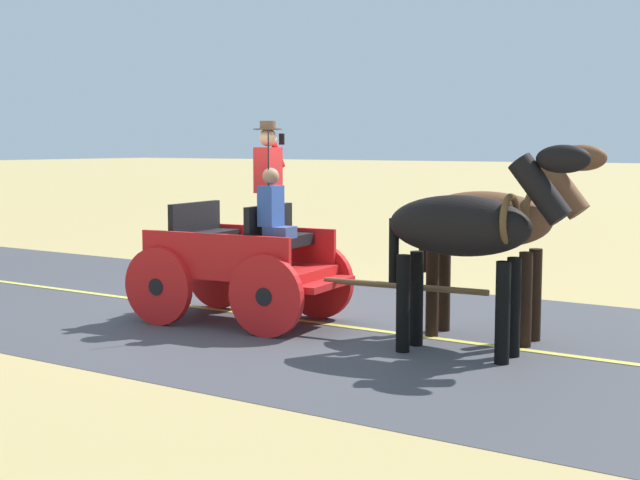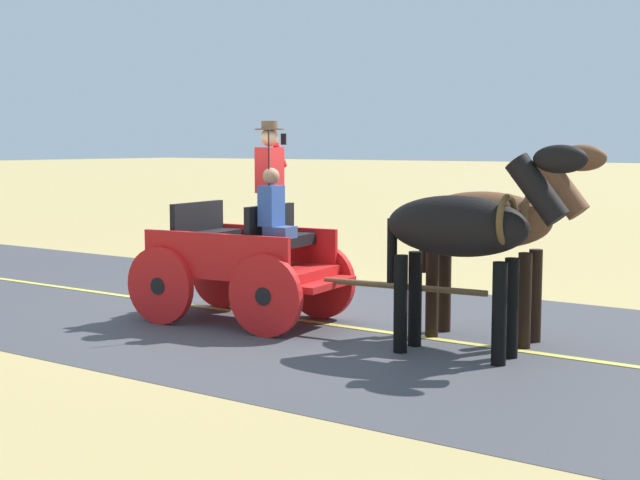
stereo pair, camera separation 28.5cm
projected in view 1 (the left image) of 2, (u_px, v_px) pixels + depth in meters
name	position (u px, v px, depth m)	size (l,w,h in m)	color
ground_plane	(252.00, 315.00, 11.69)	(200.00, 200.00, 0.00)	tan
road_surface	(252.00, 314.00, 11.69)	(6.38, 160.00, 0.01)	#424247
road_centre_stripe	(252.00, 314.00, 11.69)	(0.12, 160.00, 0.00)	#DBCC4C
horse_drawn_carriage	(246.00, 257.00, 11.13)	(1.64, 4.52, 2.50)	red
horse_near_side	(494.00, 224.00, 10.06)	(0.65, 2.13, 2.21)	brown
horse_off_side	(469.00, 231.00, 9.29)	(0.67, 2.14, 2.21)	black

